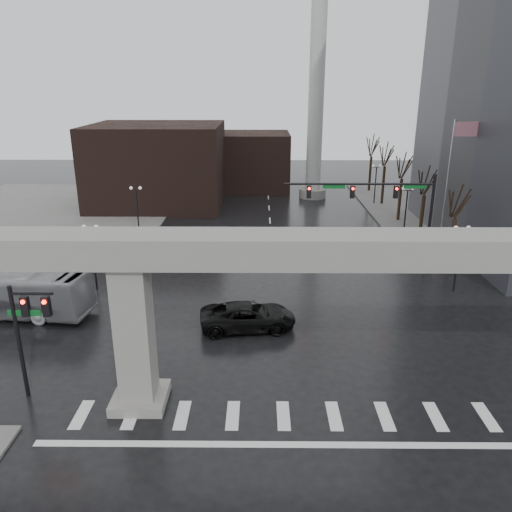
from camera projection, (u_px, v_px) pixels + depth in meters
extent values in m
plane|color=black|center=(282.00, 403.00, 24.57)|extent=(160.00, 160.00, 0.00)
cube|color=slate|center=(492.00, 216.00, 58.30)|extent=(28.00, 36.00, 0.15)
cube|color=slate|center=(49.00, 215.00, 58.71)|extent=(28.00, 36.00, 0.15)
cube|color=gray|center=(286.00, 249.00, 21.92)|extent=(48.00, 2.20, 1.40)
cube|color=gray|center=(135.00, 336.00, 23.41)|extent=(1.60, 1.60, 7.30)
cube|color=gray|center=(141.00, 398.00, 24.54)|extent=(2.60, 2.60, 0.50)
cube|color=black|center=(158.00, 165.00, 62.64)|extent=(16.00, 14.00, 10.00)
cube|color=black|center=(254.00, 161.00, 72.31)|extent=(10.00, 10.00, 8.00)
cylinder|color=#B9B9B4|center=(317.00, 81.00, 62.94)|extent=(2.00, 2.00, 30.00)
cylinder|color=gray|center=(313.00, 193.00, 67.72)|extent=(3.60, 3.60, 1.20)
cylinder|color=black|center=(430.00, 223.00, 40.88)|extent=(0.24, 0.24, 8.00)
cylinder|color=black|center=(359.00, 184.00, 39.86)|extent=(12.00, 0.18, 0.18)
cube|color=black|center=(396.00, 192.00, 40.05)|extent=(0.35, 0.30, 1.00)
cube|color=black|center=(352.00, 192.00, 40.08)|extent=(0.35, 0.30, 1.00)
cube|color=black|center=(309.00, 192.00, 40.11)|extent=(0.35, 0.30, 1.00)
sphere|color=#FF0C05|center=(397.00, 189.00, 39.79)|extent=(0.20, 0.20, 0.20)
cube|color=#0B531E|center=(415.00, 187.00, 39.89)|extent=(1.80, 0.05, 0.35)
cube|color=#0B531E|center=(334.00, 186.00, 39.94)|extent=(1.80, 0.05, 0.35)
cylinder|color=black|center=(19.00, 343.00, 24.15)|extent=(0.20, 0.20, 6.00)
cylinder|color=black|center=(32.00, 294.00, 23.28)|extent=(2.00, 0.14, 0.14)
cube|color=black|center=(25.00, 306.00, 23.49)|extent=(0.35, 0.30, 1.00)
cube|color=black|center=(46.00, 306.00, 23.49)|extent=(0.35, 0.30, 1.00)
cube|color=#0B531E|center=(24.00, 313.00, 23.61)|extent=(1.60, 0.05, 0.30)
cylinder|color=silver|center=(446.00, 191.00, 43.22)|extent=(0.12, 0.12, 12.00)
cube|color=#AC122D|center=(466.00, 129.00, 41.48)|extent=(2.00, 0.03, 1.20)
cylinder|color=black|center=(457.00, 261.00, 36.87)|extent=(0.14, 0.14, 4.80)
cube|color=black|center=(462.00, 231.00, 36.09)|extent=(0.90, 0.06, 0.06)
sphere|color=silver|center=(456.00, 228.00, 36.03)|extent=(0.32, 0.32, 0.32)
sphere|color=silver|center=(468.00, 228.00, 36.02)|extent=(0.32, 0.32, 0.32)
cylinder|color=black|center=(405.00, 214.00, 50.08)|extent=(0.14, 0.14, 4.80)
cube|color=black|center=(408.00, 190.00, 49.30)|extent=(0.90, 0.06, 0.06)
sphere|color=silver|center=(403.00, 188.00, 49.24)|extent=(0.32, 0.32, 0.32)
sphere|color=silver|center=(413.00, 188.00, 49.23)|extent=(0.32, 0.32, 0.32)
cylinder|color=black|center=(375.00, 186.00, 63.29)|extent=(0.14, 0.14, 4.80)
cube|color=black|center=(377.00, 167.00, 62.51)|extent=(0.90, 0.06, 0.06)
sphere|color=silver|center=(373.00, 166.00, 62.45)|extent=(0.32, 0.32, 0.32)
sphere|color=silver|center=(380.00, 166.00, 62.44)|extent=(0.32, 0.32, 0.32)
cylinder|color=black|center=(94.00, 260.00, 37.09)|extent=(0.14, 0.14, 4.80)
cube|color=black|center=(90.00, 230.00, 36.31)|extent=(0.90, 0.06, 0.06)
sphere|color=silver|center=(84.00, 227.00, 36.24)|extent=(0.32, 0.32, 0.32)
sphere|color=silver|center=(96.00, 227.00, 36.24)|extent=(0.32, 0.32, 0.32)
cylinder|color=black|center=(138.00, 213.00, 50.29)|extent=(0.14, 0.14, 4.80)
cube|color=black|center=(136.00, 190.00, 49.51)|extent=(0.90, 0.06, 0.06)
sphere|color=silver|center=(131.00, 188.00, 49.45)|extent=(0.32, 0.32, 0.32)
sphere|color=silver|center=(140.00, 188.00, 49.44)|extent=(0.32, 0.32, 0.32)
cylinder|color=black|center=(163.00, 186.00, 63.50)|extent=(0.14, 0.14, 4.80)
cube|color=black|center=(162.00, 167.00, 62.72)|extent=(0.90, 0.06, 0.06)
sphere|color=silver|center=(158.00, 165.00, 62.66)|extent=(0.32, 0.32, 0.32)
sphere|color=silver|center=(165.00, 165.00, 62.65)|extent=(0.32, 0.32, 0.32)
cylinder|color=black|center=(451.00, 246.00, 40.68)|extent=(0.34, 0.34, 4.55)
cylinder|color=black|center=(457.00, 201.00, 39.44)|extent=(0.12, 1.52, 2.98)
cylinder|color=black|center=(462.00, 203.00, 39.75)|extent=(0.83, 1.14, 2.51)
cylinder|color=black|center=(421.00, 219.00, 48.21)|extent=(0.34, 0.34, 4.66)
cylinder|color=black|center=(426.00, 180.00, 46.94)|extent=(0.12, 1.55, 3.05)
cylinder|color=black|center=(430.00, 182.00, 47.25)|extent=(0.85, 1.16, 2.57)
cylinder|color=black|center=(400.00, 200.00, 55.74)|extent=(0.34, 0.34, 4.76)
cylinder|color=black|center=(403.00, 165.00, 54.44)|extent=(0.12, 1.59, 3.11)
cylinder|color=black|center=(407.00, 167.00, 54.76)|extent=(0.86, 1.18, 2.62)
cylinder|color=black|center=(383.00, 186.00, 63.27)|extent=(0.34, 0.34, 4.87)
cylinder|color=black|center=(386.00, 154.00, 61.94)|extent=(0.12, 1.62, 3.18)
cylinder|color=black|center=(389.00, 156.00, 62.26)|extent=(0.88, 1.20, 2.68)
cylinder|color=black|center=(370.00, 174.00, 70.80)|extent=(0.34, 0.34, 4.97)
cylinder|color=black|center=(372.00, 145.00, 69.44)|extent=(0.12, 1.65, 3.25)
cylinder|color=black|center=(375.00, 147.00, 69.76)|extent=(0.89, 1.23, 2.74)
imported|color=black|center=(248.00, 316.00, 31.70)|extent=(6.34, 3.47, 1.69)
imported|color=#A3A3A7|center=(3.00, 291.00, 33.46)|extent=(12.11, 4.42, 3.30)
imported|color=black|center=(255.00, 236.00, 48.64)|extent=(2.05, 4.17, 1.37)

